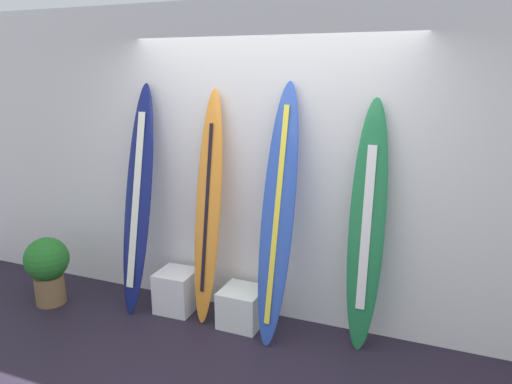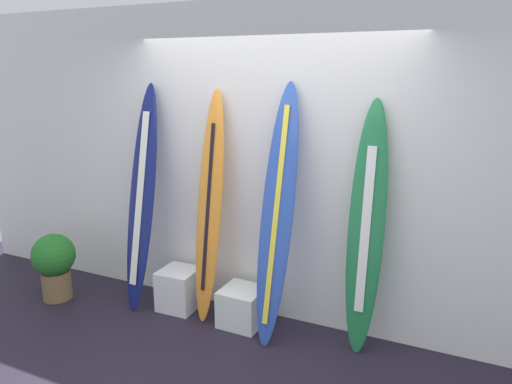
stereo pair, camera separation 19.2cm
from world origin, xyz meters
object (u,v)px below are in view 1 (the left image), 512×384
surfboard_sunset (208,210)px  surfboard_emerald (367,230)px  display_block_center (177,291)px  potted_plant (47,266)px  surfboard_navy (138,202)px  surfboard_cobalt (278,215)px  display_block_left (242,307)px

surfboard_sunset → surfboard_emerald: (1.37, 0.05, -0.02)m
display_block_center → surfboard_emerald: bearing=2.5°
surfboard_sunset → display_block_center: bearing=-176.4°
surfboard_emerald → potted_plant: bearing=-171.8°
surfboard_navy → surfboard_cobalt: 1.36m
surfboard_sunset → surfboard_emerald: 1.38m
surfboard_sunset → surfboard_cobalt: bearing=-4.9°
surfboard_navy → display_block_center: size_ratio=5.46×
surfboard_cobalt → display_block_center: surfboard_cobalt is taller
display_block_left → potted_plant: (-1.90, -0.33, 0.22)m
display_block_center → potted_plant: (-1.22, -0.35, 0.19)m
display_block_left → display_block_center: display_block_center is taller
display_block_left → potted_plant: potted_plant is taller
surfboard_sunset → surfboard_cobalt: size_ratio=0.97×
surfboard_sunset → display_block_left: (0.34, -0.04, -0.86)m
surfboard_cobalt → display_block_center: bearing=178.0°
display_block_center → surfboard_navy: bearing=-173.1°
display_block_center → surfboard_sunset: bearing=3.6°
display_block_left → surfboard_sunset: bearing=173.8°
display_block_center → surfboard_cobalt: bearing=-2.0°
surfboard_navy → surfboard_sunset: surfboard_navy is taller
surfboard_emerald → potted_plant: surfboard_emerald is taller
surfboard_cobalt → surfboard_emerald: surfboard_cobalt is taller
display_block_left → surfboard_emerald: bearing=4.9°
surfboard_sunset → potted_plant: size_ratio=3.09×
surfboard_emerald → display_block_left: surfboard_emerald is taller
surfboard_emerald → potted_plant: (-2.94, -0.42, -0.61)m
surfboard_navy → surfboard_cobalt: bearing=0.3°
surfboard_emerald → display_block_center: (-1.72, -0.07, -0.81)m
potted_plant → display_block_center: bearing=15.9°
surfboard_emerald → display_block_center: surfboard_emerald is taller
surfboard_emerald → potted_plant: size_ratio=3.02×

